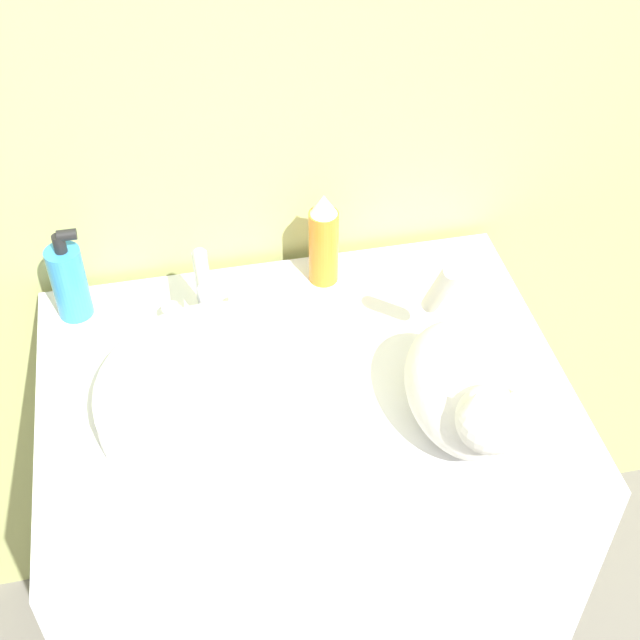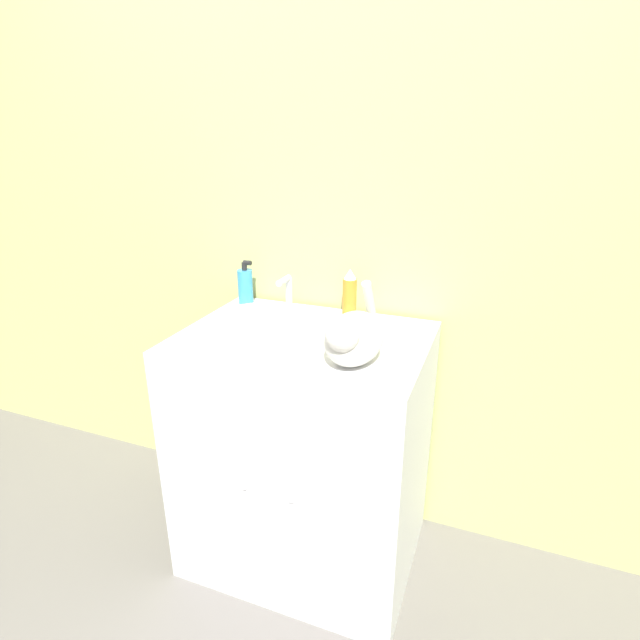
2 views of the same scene
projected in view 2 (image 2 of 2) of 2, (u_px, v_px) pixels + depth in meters
ground_plane at (273, 611)px, 1.68m from camera, size 8.00×8.00×0.00m
wall_back at (339, 210)px, 1.79m from camera, size 6.00×0.05×2.50m
vanity_cabinet at (305, 451)px, 1.78m from camera, size 0.80×0.60×0.89m
sink_basin at (264, 327)px, 1.63m from camera, size 0.37×0.37×0.05m
faucet at (288, 298)px, 1.79m from camera, size 0.14×0.10×0.15m
cat at (353, 337)px, 1.41m from camera, size 0.17×0.34×0.21m
soap_bottle at (245, 286)px, 1.91m from camera, size 0.06×0.06×0.17m
spray_bottle at (350, 294)px, 1.77m from camera, size 0.05×0.05×0.18m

